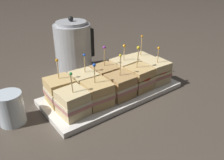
{
  "coord_description": "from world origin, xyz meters",
  "views": [
    {
      "loc": [
        -0.44,
        -0.58,
        0.44
      ],
      "look_at": [
        0.0,
        0.0,
        0.06
      ],
      "focal_mm": 38.0,
      "sensor_mm": 36.0,
      "label": 1
    }
  ],
  "objects": [
    {
      "name": "ground_plane",
      "position": [
        0.0,
        0.0,
        0.0
      ],
      "size": [
        6.0,
        6.0,
        0.0
      ],
      "primitive_type": "plane",
      "color": "#4C4238"
    },
    {
      "name": "serving_platter",
      "position": [
        0.0,
        0.0,
        0.01
      ],
      "size": [
        0.49,
        0.22,
        0.02
      ],
      "color": "white",
      "rests_on": "ground_plane"
    },
    {
      "name": "sandwich_front_far_left",
      "position": [
        -0.18,
        -0.04,
        0.06
      ],
      "size": [
        0.09,
        0.09,
        0.14
      ],
      "color": "beige",
      "rests_on": "serving_platter"
    },
    {
      "name": "sandwich_front_left",
      "position": [
        -0.09,
        -0.04,
        0.06
      ],
      "size": [
        0.09,
        0.09,
        0.14
      ],
      "color": "tan",
      "rests_on": "serving_platter"
    },
    {
      "name": "sandwich_front_center",
      "position": [
        0.0,
        -0.05,
        0.06
      ],
      "size": [
        0.08,
        0.08,
        0.15
      ],
      "color": "tan",
      "rests_on": "serving_platter"
    },
    {
      "name": "sandwich_front_right",
      "position": [
        0.09,
        -0.04,
        0.06
      ],
      "size": [
        0.09,
        0.09,
        0.16
      ],
      "color": "tan",
      "rests_on": "serving_platter"
    },
    {
      "name": "sandwich_front_far_right",
      "position": [
        0.17,
        -0.04,
        0.06
      ],
      "size": [
        0.09,
        0.09,
        0.14
      ],
      "color": "beige",
      "rests_on": "serving_platter"
    },
    {
      "name": "sandwich_back_far_left",
      "position": [
        -0.18,
        0.04,
        0.06
      ],
      "size": [
        0.09,
        0.09,
        0.15
      ],
      "color": "tan",
      "rests_on": "serving_platter"
    },
    {
      "name": "sandwich_back_left",
      "position": [
        -0.09,
        0.04,
        0.06
      ],
      "size": [
        0.09,
        0.09,
        0.14
      ],
      "color": "beige",
      "rests_on": "serving_platter"
    },
    {
      "name": "sandwich_back_center",
      "position": [
        0.0,
        0.04,
        0.06
      ],
      "size": [
        0.08,
        0.08,
        0.15
      ],
      "color": "tan",
      "rests_on": "serving_platter"
    },
    {
      "name": "sandwich_back_right",
      "position": [
        0.09,
        0.04,
        0.06
      ],
      "size": [
        0.09,
        0.09,
        0.14
      ],
      "color": "beige",
      "rests_on": "serving_platter"
    },
    {
      "name": "sandwich_back_far_right",
      "position": [
        0.17,
        0.05,
        0.06
      ],
      "size": [
        0.09,
        0.09,
        0.16
      ],
      "color": "beige",
      "rests_on": "serving_platter"
    },
    {
      "name": "kettle_steel",
      "position": [
        -0.01,
        0.26,
        0.11
      ],
      "size": [
        0.17,
        0.15,
        0.24
      ],
      "color": "#B7BABF",
      "rests_on": "ground_plane"
    },
    {
      "name": "drinking_glass",
      "position": [
        -0.33,
        0.05,
        0.05
      ],
      "size": [
        0.08,
        0.08,
        0.1
      ],
      "color": "silver",
      "rests_on": "ground_plane"
    }
  ]
}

